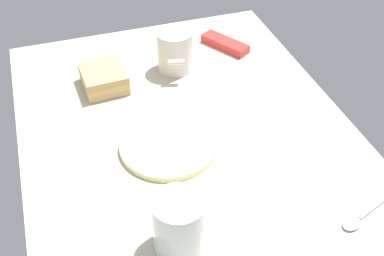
# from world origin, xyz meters

# --- Properties ---
(tabletop) EXTENTS (0.90, 0.64, 0.02)m
(tabletop) POSITION_xyz_m (0.00, 0.00, 0.01)
(tabletop) COLOR #BCB29E
(tabletop) RESTS_ON ground
(plate_of_food) EXTENTS (0.18, 0.18, 0.01)m
(plate_of_food) POSITION_xyz_m (0.01, -0.05, 0.03)
(plate_of_food) COLOR #EAE58C
(plate_of_food) RESTS_ON tabletop
(coffee_mug_black) EXTENTS (0.10, 0.08, 0.09)m
(coffee_mug_black) POSITION_xyz_m (-0.24, 0.04, 0.07)
(coffee_mug_black) COLOR silver
(coffee_mug_black) RESTS_ON tabletop
(sandwich_main) EXTENTS (0.10, 0.10, 0.04)m
(sandwich_main) POSITION_xyz_m (-0.22, -0.13, 0.04)
(sandwich_main) COLOR tan
(sandwich_main) RESTS_ON tabletop
(glass_of_milk) EXTENTS (0.08, 0.08, 0.10)m
(glass_of_milk) POSITION_xyz_m (0.22, -0.09, 0.06)
(glass_of_milk) COLOR silver
(glass_of_milk) RESTS_ON tabletop
(spoon) EXTENTS (0.06, 0.13, 0.01)m
(spoon) POSITION_xyz_m (0.27, 0.20, 0.02)
(spoon) COLOR silver
(spoon) RESTS_ON tabletop
(snack_bar) EXTENTS (0.12, 0.10, 0.02)m
(snack_bar) POSITION_xyz_m (-0.29, 0.18, 0.03)
(snack_bar) COLOR red
(snack_bar) RESTS_ON tabletop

